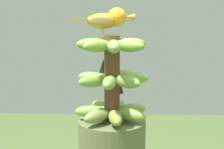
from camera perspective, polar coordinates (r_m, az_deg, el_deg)
banana_bunch at (r=1.11m, az=-0.01°, el=-0.71°), size 0.25×0.25×0.29m
perched_bird at (r=1.13m, az=-0.57°, el=9.35°), size 0.07×0.22×0.09m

